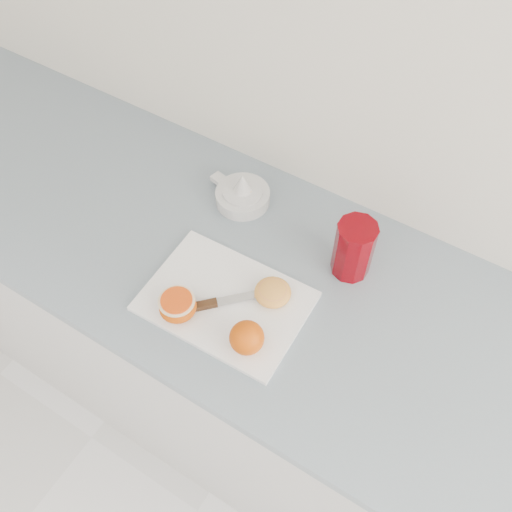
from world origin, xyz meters
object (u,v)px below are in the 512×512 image
at_px(half_orange, 178,306).
at_px(counter, 247,353).
at_px(red_tumbler, 353,250).
at_px(citrus_juicer, 242,194).
at_px(cutting_board, 225,301).

bearing_deg(half_orange, counter, 76.34).
relative_size(counter, red_tumbler, 17.03).
xyz_separation_m(counter, half_orange, (-0.04, -0.18, 0.48)).
bearing_deg(red_tumbler, half_orange, -130.11).
xyz_separation_m(counter, citrus_juicer, (-0.11, 0.16, 0.47)).
distance_m(cutting_board, half_orange, 0.11).
distance_m(counter, half_orange, 0.52).
xyz_separation_m(half_orange, citrus_juicer, (-0.06, 0.34, -0.01)).
height_order(cutting_board, citrus_juicer, citrus_juicer).
xyz_separation_m(half_orange, red_tumbler, (0.25, 0.30, 0.03)).
relative_size(counter, cutting_board, 7.25).
height_order(counter, red_tumbler, red_tumbler).
bearing_deg(counter, cutting_board, -78.80).
xyz_separation_m(citrus_juicer, red_tumbler, (0.31, -0.04, 0.04)).
bearing_deg(cutting_board, counter, 101.20).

